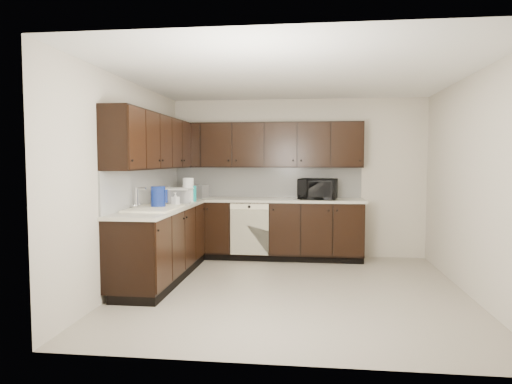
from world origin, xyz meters
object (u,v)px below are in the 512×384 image
microwave (318,189)px  blue_pitcher (158,197)px  sink (154,214)px  toaster_oven (196,191)px  storage_bin (173,196)px

microwave → blue_pitcher: (-1.99, -1.51, -0.02)m
sink → toaster_oven: (0.09, 1.69, 0.16)m
microwave → storage_bin: bearing=-149.1°
storage_bin → blue_pitcher: size_ratio=1.84×
sink → blue_pitcher: blue_pitcher is taller
microwave → toaster_oven: microwave is taller
sink → microwave: microwave is taller
toaster_oven → microwave: bearing=11.9°
microwave → toaster_oven: bearing=-170.9°
sink → storage_bin: bearing=91.9°
sink → blue_pitcher: 0.25m
blue_pitcher → microwave: bearing=55.3°
sink → toaster_oven: size_ratio=2.45×
sink → storage_bin: 0.90m
microwave → blue_pitcher: size_ratio=2.08×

